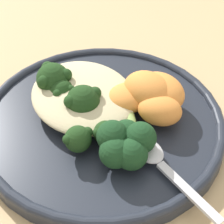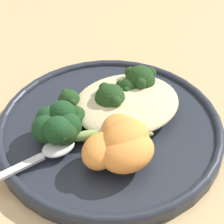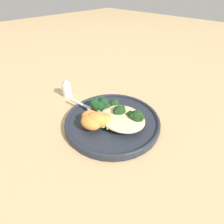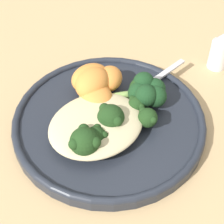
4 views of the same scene
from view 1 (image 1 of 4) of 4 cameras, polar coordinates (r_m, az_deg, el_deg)
name	(u,v)px [view 1 (image 1 of 4)]	position (r m, az deg, el deg)	size (l,w,h in m)	color
ground_plane	(111,130)	(0.45, -0.08, -2.83)	(4.00, 4.00, 0.00)	tan
plate	(102,121)	(0.45, -1.53, -1.37)	(0.29, 0.29, 0.02)	#232833
quinoa_mound	(83,95)	(0.45, -4.46, 2.57)	(0.14, 0.12, 0.02)	beige
broccoli_stalk_0	(65,82)	(0.46, -7.21, 4.54)	(0.09, 0.11, 0.04)	#8EB25B
broccoli_stalk_1	(80,92)	(0.45, -4.84, 3.03)	(0.06, 0.10, 0.03)	#8EB25B
broccoli_stalk_2	(89,101)	(0.43, -3.49, 1.73)	(0.04, 0.10, 0.04)	#8EB25B
broccoli_stalk_3	(89,129)	(0.41, -3.52, -2.57)	(0.07, 0.11, 0.03)	#8EB25B
broccoli_stalk_4	(112,118)	(0.42, 0.05, -0.87)	(0.09, 0.09, 0.03)	#8EB25B
broccoli_stalk_5	(134,130)	(0.40, 3.33, -2.77)	(0.10, 0.05, 0.03)	#8EB25B
sweet_potato_chunk_0	(160,110)	(0.43, 7.28, 0.33)	(0.05, 0.04, 0.03)	orange
sweet_potato_chunk_1	(160,91)	(0.45, 7.40, 3.15)	(0.06, 0.05, 0.04)	orange
sweet_potato_chunk_2	(148,91)	(0.44, 5.49, 3.22)	(0.06, 0.05, 0.04)	orange
sweet_potato_chunk_3	(130,97)	(0.44, 2.69, 2.28)	(0.06, 0.05, 0.03)	orange
kale_tuft	(125,143)	(0.38, 1.96, -4.77)	(0.06, 0.06, 0.04)	#193D1E
spoon	(156,159)	(0.39, 6.69, -7.06)	(0.13, 0.03, 0.01)	silver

